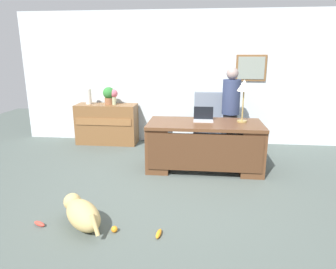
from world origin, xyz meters
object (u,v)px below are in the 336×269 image
Objects in this scene: dog_toy_bone at (39,224)px; vase_with_flowers at (114,95)px; credenza at (107,124)px; dog_toy_plush at (159,234)px; dog_toy_ball at (114,229)px; laptop at (203,117)px; potted_plant at (109,95)px; vase_empty at (88,97)px; dog_lying at (82,213)px; desk_lamp at (244,88)px; person_standing at (230,111)px; desk at (204,144)px; armchair at (209,126)px.

vase_with_flowers is at bearing 90.68° from dog_toy_bone.
credenza is at bearing -179.57° from vase_with_flowers.
credenza is 7.51× the size of dog_toy_plush.
laptop is at bearing 66.31° from dog_toy_ball.
laptop is at bearing -31.42° from vase_with_flowers.
vase_with_flowers is at bearing 0.00° from potted_plant.
vase_empty is at bearing 154.69° from laptop.
vase_with_flowers is (-0.52, 3.17, 0.87)m from dog_lying.
dog_lying is 0.92× the size of desk_lamp.
dog_toy_bone is (-2.30, -2.75, -0.81)m from person_standing.
desk_lamp is 2.82m from potted_plant.
desk_lamp is 9.72× the size of dog_toy_ball.
laptop is at bearing 49.42° from dog_toy_bone.
desk is 2.34m from vase_with_flowers.
desk_lamp is at bearing -1.75° from laptop.
dog_toy_plush is at bearing -101.28° from armchair.
potted_plant is 2.15× the size of dog_toy_plush.
laptop reaches higher than desk.
dog_toy_plush is at bearing -108.80° from person_standing.
dog_toy_plush is (-0.58, -2.92, -0.48)m from armchair.
dog_lying is at bearing -123.93° from person_standing.
dog_toy_plush is (-0.48, -1.98, -0.40)m from desk.
vase_empty is at bearing 113.85° from dog_toy_ball.
laptop is 1.92× the size of dog_toy_plush.
credenza is 1.10× the size of armchair.
credenza is 1.84× the size of desk_lamp.
credenza is (-2.03, 1.29, -0.01)m from desk.
laptop is at bearing -29.21° from credenza.
potted_plant reaches higher than dog_toy_bone.
credenza is at bearing 150.79° from laptop.
potted_plant is (0.07, 0.00, 0.61)m from credenza.
person_standing is 5.11× the size of vase_with_flowers.
dog_toy_bone is at bearing -133.37° from desk.
vase_with_flowers is 3.51m from dog_toy_ball.
credenza is 3.44m from dog_toy_ball.
vase_empty is 0.88× the size of potted_plant.
dog_lying is at bearing -79.04° from potted_plant.
dog_toy_bone is (-2.42, -2.08, -1.30)m from desk_lamp.
armchair is at bearing 62.84° from dog_lying.
vase_empty is 4.51× the size of dog_toy_ball.
desk_lamp is 2.92m from dog_toy_ball.
dog_lying is 1.99× the size of vase_with_flowers.
armchair reaches higher than desk.
dog_toy_ball is (-0.96, -1.96, -0.39)m from desk.
dog_lying reaches higher than dog_toy_plush.
dog_toy_bone is 0.95× the size of dog_toy_plush.
dog_toy_ball is at bearing -71.77° from credenza.
dog_toy_plush is (0.87, -0.10, -0.13)m from dog_lying.
desk_lamp is at bearing -58.01° from armchair.
laptop is 0.79m from desk_lamp.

